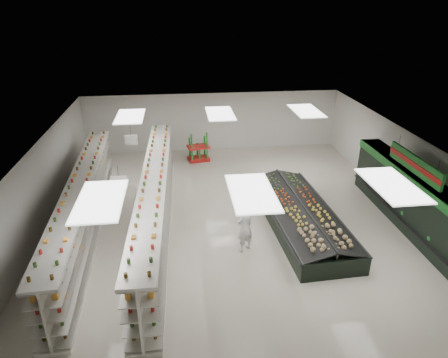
{
  "coord_description": "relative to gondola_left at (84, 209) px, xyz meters",
  "views": [
    {
      "loc": [
        -1.87,
        -13.48,
        8.0
      ],
      "look_at": [
        -0.18,
        0.91,
        1.33
      ],
      "focal_mm": 32.0,
      "sensor_mm": 36.0,
      "label": 1
    }
  ],
  "objects": [
    {
      "name": "produce_wall_case",
      "position": [
        11.99,
        -1.28,
        0.31
      ],
      "size": [
        0.93,
        8.0,
        2.2
      ],
      "color": "black",
      "rests_on": "floor"
    },
    {
      "name": "floor",
      "position": [
        5.46,
        0.22,
        -0.93
      ],
      "size": [
        16.0,
        16.0,
        0.0
      ],
      "primitive_type": "plane",
      "color": "beige",
      "rests_on": "ground"
    },
    {
      "name": "gondola_left",
      "position": [
        0.0,
        0.0,
        0.0
      ],
      "size": [
        1.39,
        11.68,
        2.02
      ],
      "rotation": [
        0.0,
        0.0,
        0.04
      ],
      "color": "silver",
      "rests_on": "floor"
    },
    {
      "name": "soda_endcap",
      "position": [
        4.54,
        6.52,
        -0.22
      ],
      "size": [
        1.25,
        0.95,
        1.45
      ],
      "rotation": [
        0.0,
        0.0,
        0.17
      ],
      "color": "#A71513",
      "rests_on": "floor"
    },
    {
      "name": "produce_island",
      "position": [
        8.0,
        -0.54,
        -0.48
      ],
      "size": [
        2.7,
        6.66,
        0.98
      ],
      "rotation": [
        0.0,
        0.0,
        0.05
      ],
      "color": "black",
      "rests_on": "floor"
    },
    {
      "name": "wall_front",
      "position": [
        5.46,
        -7.78,
        0.67
      ],
      "size": [
        14.0,
        0.02,
        3.2
      ],
      "primitive_type": "cube",
      "color": "silver",
      "rests_on": "floor"
    },
    {
      "name": "ceiling",
      "position": [
        5.46,
        0.22,
        2.27
      ],
      "size": [
        14.0,
        16.0,
        0.02
      ],
      "primitive_type": "cube",
      "color": "white",
      "rests_on": "wall_back"
    },
    {
      "name": "wall_right",
      "position": [
        12.46,
        0.22,
        0.67
      ],
      "size": [
        0.02,
        16.0,
        3.2
      ],
      "primitive_type": "cube",
      "color": "silver",
      "rests_on": "floor"
    },
    {
      "name": "shopper_background",
      "position": [
        2.59,
        4.39,
        -0.15
      ],
      "size": [
        0.76,
        0.89,
        1.56
      ],
      "primitive_type": "imported",
      "rotation": [
        0.0,
        0.0,
        1.1
      ],
      "color": "#92805A",
      "rests_on": "floor"
    },
    {
      "name": "wall_back",
      "position": [
        5.46,
        8.22,
        0.67
      ],
      "size": [
        14.0,
        0.02,
        3.2
      ],
      "primitive_type": "cube",
      "color": "silver",
      "rests_on": "floor"
    },
    {
      "name": "aisle_sign_near",
      "position": [
        1.66,
        -1.78,
        1.82
      ],
      "size": [
        0.52,
        0.06,
        0.75
      ],
      "color": "white",
      "rests_on": "ceiling"
    },
    {
      "name": "gondola_center",
      "position": [
        2.6,
        0.02,
        0.05
      ],
      "size": [
        1.19,
        12.3,
        2.13
      ],
      "rotation": [
        0.0,
        0.0,
        -0.02
      ],
      "color": "silver",
      "rests_on": "floor"
    },
    {
      "name": "wall_left",
      "position": [
        -1.54,
        0.22,
        0.67
      ],
      "size": [
        0.02,
        16.0,
        3.2
      ],
      "primitive_type": "cube",
      "color": "silver",
      "rests_on": "floor"
    },
    {
      "name": "hortifruti_banner",
      "position": [
        11.7,
        -1.28,
        1.72
      ],
      "size": [
        0.12,
        3.2,
        0.95
      ],
      "color": "#1B6722",
      "rests_on": "ceiling"
    },
    {
      "name": "aisle_sign_far",
      "position": [
        1.66,
        2.22,
        1.82
      ],
      "size": [
        0.52,
        0.06,
        0.75
      ],
      "color": "white",
      "rests_on": "ceiling"
    },
    {
      "name": "shopper_main",
      "position": [
        5.63,
        -1.9,
        -0.02
      ],
      "size": [
        0.79,
        0.73,
        1.81
      ],
      "primitive_type": "imported",
      "rotation": [
        0.0,
        0.0,
        3.75
      ],
      "color": "white",
      "rests_on": "floor"
    }
  ]
}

